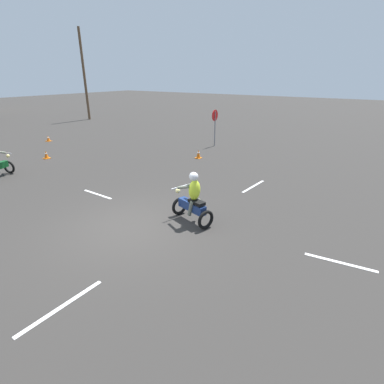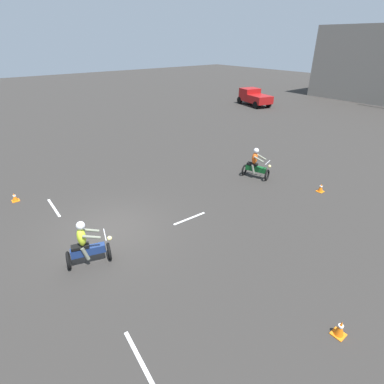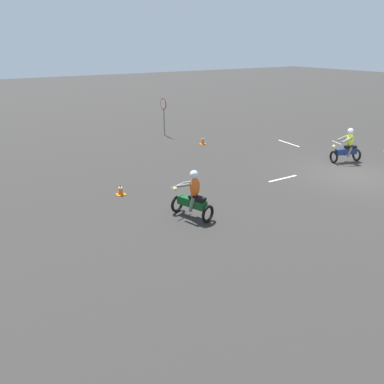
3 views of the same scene
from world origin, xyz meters
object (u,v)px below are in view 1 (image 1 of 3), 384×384
at_px(stop_sign, 215,120).
at_px(traffic_cone_near_left, 46,155).
at_px(traffic_cone_near_right, 48,139).
at_px(traffic_cone_mid_center, 198,154).
at_px(motorcycle_rider_foreground, 193,201).
at_px(utility_pole_near, 84,75).

xyz_separation_m(stop_sign, traffic_cone_near_left, (-7.91, 6.20, -1.43)).
relative_size(traffic_cone_near_right, traffic_cone_mid_center, 0.79).
xyz_separation_m(stop_sign, traffic_cone_near_right, (-5.16, 10.38, -1.45)).
xyz_separation_m(stop_sign, traffic_cone_mid_center, (-3.16, -0.79, -1.40)).
xyz_separation_m(traffic_cone_near_left, traffic_cone_mid_center, (4.74, -6.99, 0.03)).
distance_m(motorcycle_rider_foreground, traffic_cone_mid_center, 7.74).
bearing_deg(traffic_cone_mid_center, traffic_cone_near_left, 124.15).
bearing_deg(motorcycle_rider_foreground, traffic_cone_near_left, 97.15).
bearing_deg(traffic_cone_near_left, utility_pole_near, 43.05).
bearing_deg(traffic_cone_mid_center, stop_sign, 14.09).
distance_m(stop_sign, utility_pole_near, 17.48).
bearing_deg(utility_pole_near, traffic_cone_near_left, -136.95).
height_order(stop_sign, utility_pole_near, utility_pole_near).
bearing_deg(utility_pole_near, traffic_cone_near_right, -143.15).
bearing_deg(motorcycle_rider_foreground, traffic_cone_mid_center, 47.98).
bearing_deg(motorcycle_rider_foreground, stop_sign, 42.92).
bearing_deg(traffic_cone_near_right, stop_sign, -63.58).
distance_m(motorcycle_rider_foreground, traffic_cone_near_left, 11.16).
distance_m(traffic_cone_near_left, utility_pole_near, 16.21).
height_order(traffic_cone_near_right, utility_pole_near, utility_pole_near).
height_order(traffic_cone_near_right, traffic_cone_mid_center, traffic_cone_mid_center).
bearing_deg(traffic_cone_near_right, motorcycle_rider_foreground, -106.92).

